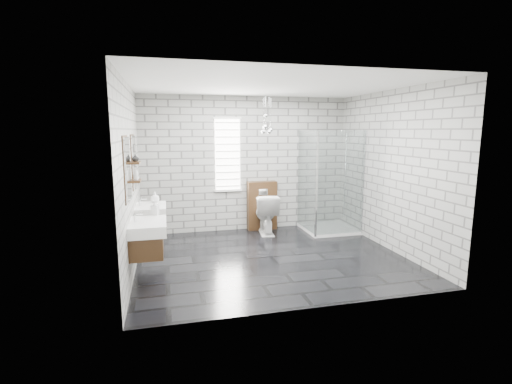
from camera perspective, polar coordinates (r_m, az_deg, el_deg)
name	(u,v)px	position (r m, az deg, el deg)	size (l,w,h in m)	color
floor	(271,257)	(6.12, 2.34, -10.03)	(4.20, 3.60, 0.02)	black
ceiling	(272,85)	(5.80, 2.53, 16.19)	(4.20, 3.60, 0.02)	white
wall_back	(247,164)	(7.55, -1.41, 4.30)	(4.20, 0.02, 2.70)	#A2A29D
wall_front	(318,193)	(4.11, 9.46, -0.19)	(4.20, 0.02, 2.70)	#A2A29D
wall_left	(130,178)	(5.60, -18.80, 1.98)	(0.02, 3.60, 2.70)	#A2A29D
wall_right	(391,171)	(6.70, 20.05, 3.07)	(0.02, 3.60, 2.70)	#A2A29D
vanity_left	(145,229)	(5.10, -16.74, -5.41)	(0.47, 0.70, 1.57)	#412814
vanity_right	(148,211)	(6.16, -16.25, -2.84)	(0.47, 0.70, 1.57)	#412814
shelf_lower	(136,181)	(5.55, -18.01, 1.64)	(0.14, 0.30, 0.03)	#412814
shelf_upper	(135,163)	(5.52, -18.15, 4.32)	(0.14, 0.30, 0.03)	#412814
window	(228,155)	(7.43, -4.40, 5.74)	(0.56, 0.05, 1.48)	white
cistern_panel	(262,205)	(7.64, 0.91, -2.09)	(0.60, 0.20, 1.00)	#412814
flush_plate	(263,192)	(7.48, 1.12, 0.01)	(0.18, 0.01, 0.12)	silver
shower_enclosure	(327,207)	(7.56, 10.85, -2.35)	(1.00, 1.00, 2.03)	white
pendant_cluster	(267,127)	(7.17, 1.65, 10.03)	(0.25, 0.28, 0.74)	silver
toilet	(266,214)	(7.37, 1.51, -3.33)	(0.44, 0.78, 0.79)	white
soap_bottle_a	(155,207)	(5.43, -15.31, -2.31)	(0.09, 0.10, 0.21)	#B2B2B2
soap_bottle_b	(155,197)	(6.36, -15.29, -0.76)	(0.14, 0.14, 0.18)	#B2B2B2
soap_bottle_c	(136,174)	(5.48, -18.00, 2.66)	(0.07, 0.07, 0.18)	#B2B2B2
vase	(135,158)	(5.52, -18.07, 5.00)	(0.10, 0.10, 0.10)	#B2B2B2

